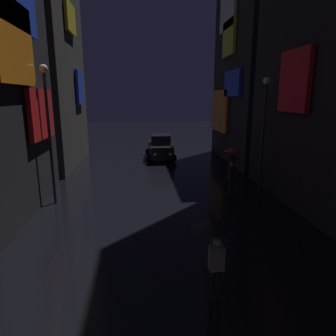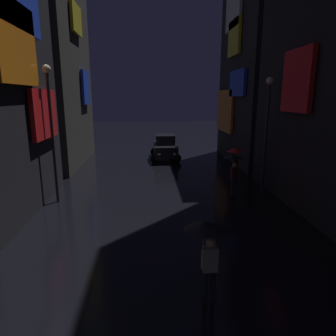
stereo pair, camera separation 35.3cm
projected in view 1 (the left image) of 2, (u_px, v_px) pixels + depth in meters
building_right_far at (255, 67)px, 21.68m from camera, size 4.25×8.54×13.71m
pedestrian_midstreet_centre_red at (232, 155)px, 16.33m from camera, size 0.90×0.90×2.12m
pedestrian_far_right_black at (213, 239)px, 6.76m from camera, size 0.90×0.90×2.12m
pedestrian_near_crossing_black at (231, 163)px, 14.54m from camera, size 0.90×0.90×2.12m
car_distant at (160, 147)px, 23.45m from camera, size 2.27×4.16×1.92m
streetlamp_left_far at (48, 121)px, 13.00m from camera, size 0.36×0.36×6.12m
streetlamp_right_far at (264, 123)px, 14.60m from camera, size 0.36×0.36×5.71m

